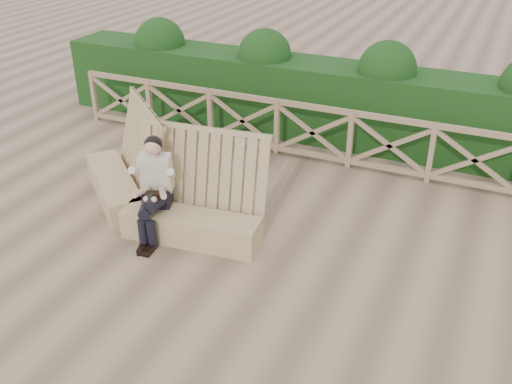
% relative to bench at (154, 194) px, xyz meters
% --- Properties ---
extents(ground, '(60.00, 60.00, 0.00)m').
position_rel_bench_xyz_m(ground, '(1.53, -0.53, -0.39)').
color(ground, brown).
rests_on(ground, ground).
extents(bench, '(3.73, 1.97, 1.57)m').
position_rel_bench_xyz_m(bench, '(0.00, 0.00, 0.00)').
color(bench, '#917A53').
rests_on(bench, ground).
extents(woman, '(0.59, 1.01, 1.52)m').
position_rel_bench_xyz_m(woman, '(0.30, -0.39, 0.40)').
color(woman, black).
rests_on(woman, ground).
extents(guardrail, '(10.10, 0.09, 1.10)m').
position_rel_bench_xyz_m(guardrail, '(1.53, 2.97, 0.16)').
color(guardrail, '#937155').
rests_on(guardrail, ground).
extents(hedge, '(12.00, 1.20, 1.50)m').
position_rel_bench_xyz_m(hedge, '(1.53, 4.17, 0.36)').
color(hedge, black).
rests_on(hedge, ground).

